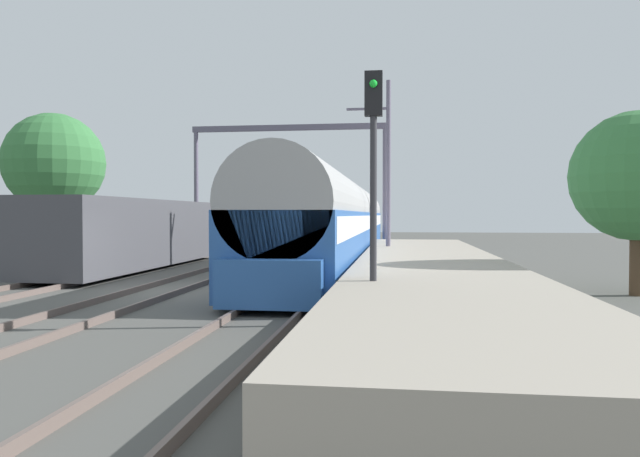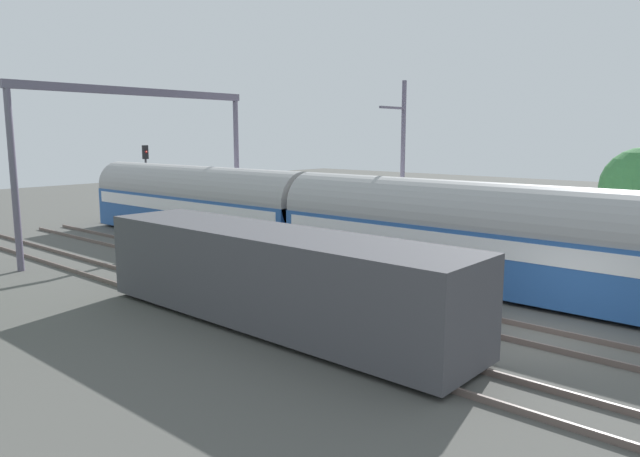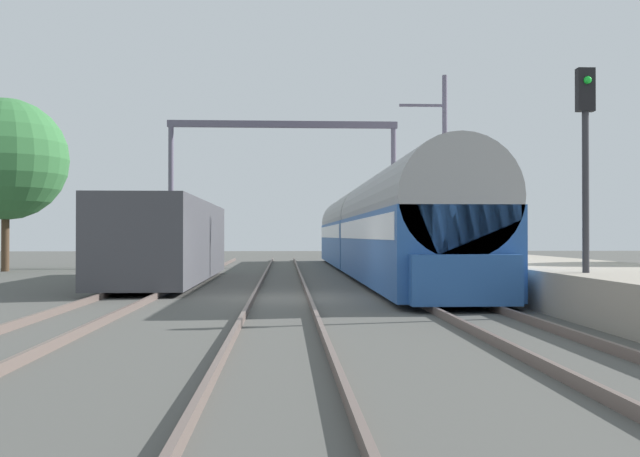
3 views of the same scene
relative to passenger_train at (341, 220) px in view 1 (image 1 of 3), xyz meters
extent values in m
plane|color=#4F4F4B|center=(-3.99, -12.56, -1.97)|extent=(120.00, 120.00, 0.00)
cube|color=#66564F|center=(-8.70, -12.56, -1.89)|extent=(0.08, 60.00, 0.16)
cube|color=#66564F|center=(-7.27, -12.56, -1.89)|extent=(0.08, 60.00, 0.16)
cube|color=#66564F|center=(-4.71, -12.56, -1.89)|extent=(0.08, 60.00, 0.16)
cube|color=#66564F|center=(-3.28, -12.56, -1.89)|extent=(0.08, 60.00, 0.16)
cube|color=#66564F|center=(-0.72, -12.56, -1.89)|extent=(0.08, 60.00, 0.16)
cube|color=#66564F|center=(0.72, -12.56, -1.89)|extent=(0.08, 60.00, 0.16)
cube|color=#A39989|center=(3.82, -10.56, -1.52)|extent=(4.40, 28.00, 0.90)
cube|color=#28569E|center=(0.00, -8.13, -0.71)|extent=(2.90, 16.00, 2.20)
cube|color=white|center=(0.00, -8.13, -0.08)|extent=(2.93, 15.36, 0.64)
cylinder|color=#9C9C9C|center=(0.00, -8.13, 0.59)|extent=(2.84, 16.00, 2.84)
cube|color=#28569E|center=(0.00, 8.22, -0.71)|extent=(2.90, 16.00, 2.20)
cube|color=white|center=(0.00, 8.22, -0.08)|extent=(2.93, 15.36, 0.64)
cylinder|color=#9C9C9C|center=(0.00, 8.22, 0.59)|extent=(2.84, 16.00, 2.84)
cube|color=#28569E|center=(0.00, -16.38, -1.26)|extent=(2.40, 0.50, 1.10)
cube|color=#47474C|center=(-7.99, -6.02, -0.46)|extent=(2.80, 13.00, 2.70)
cube|color=black|center=(-7.99, -6.02, -1.76)|extent=(2.52, 11.96, 0.10)
cylinder|color=#393939|center=(1.16, 6.80, -1.55)|extent=(0.22, 0.22, 0.85)
cube|color=#285684|center=(1.16, 6.80, -0.80)|extent=(0.34, 0.45, 0.64)
sphere|color=tan|center=(1.16, 6.80, -0.36)|extent=(0.24, 0.24, 0.24)
cylinder|color=#2D2D33|center=(2.34, -17.11, 0.15)|extent=(0.14, 0.14, 4.25)
cube|color=black|center=(2.34, -17.11, 2.72)|extent=(0.36, 0.20, 0.90)
sphere|color=#19D133|center=(2.34, -17.23, 2.90)|extent=(0.16, 0.16, 0.16)
cylinder|color=#2D2D33|center=(1.92, 16.12, 0.06)|extent=(0.14, 0.14, 4.07)
cube|color=black|center=(1.92, 16.12, 2.55)|extent=(0.36, 0.20, 0.90)
sphere|color=red|center=(1.92, 16.00, 2.57)|extent=(0.16, 0.16, 0.16)
cylinder|color=slate|center=(-9.99, 7.12, 1.78)|extent=(0.28, 0.28, 7.50)
cylinder|color=slate|center=(2.00, 7.12, 1.78)|extent=(0.28, 0.28, 7.50)
cube|color=slate|center=(-3.99, 7.12, 5.71)|extent=(12.39, 0.24, 0.36)
cylinder|color=slate|center=(2.40, -3.66, 2.03)|extent=(0.20, 0.20, 8.00)
cube|color=slate|center=(1.50, -3.66, 4.83)|extent=(1.80, 0.10, 0.10)
cylinder|color=#4C3826|center=(-17.00, 2.77, -0.41)|extent=(0.36, 0.36, 3.13)
sphere|color=#36753C|center=(-17.00, 2.77, 3.30)|extent=(5.72, 5.72, 5.72)
cylinder|color=#4C3826|center=(9.39, -11.79, -0.99)|extent=(0.36, 0.36, 1.97)
sphere|color=#36753C|center=(9.39, -11.79, 1.35)|extent=(3.60, 3.60, 3.60)
camera|label=1|loc=(2.86, -29.11, 0.27)|focal=33.08mm
camera|label=2|loc=(-19.92, -18.31, 3.69)|focal=33.16mm
camera|label=3|loc=(-3.89, -31.78, -0.31)|focal=40.58mm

